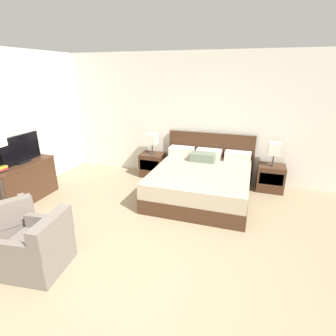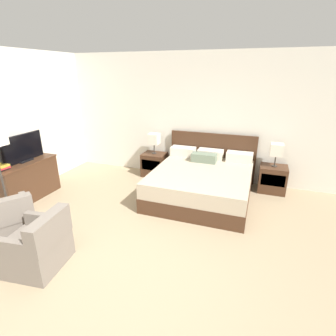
{
  "view_description": "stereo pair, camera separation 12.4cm",
  "coord_description": "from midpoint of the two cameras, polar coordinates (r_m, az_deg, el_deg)",
  "views": [
    {
      "loc": [
        1.27,
        -2.18,
        2.36
      ],
      "look_at": [
        -0.08,
        1.97,
        0.75
      ],
      "focal_mm": 28.0,
      "sensor_mm": 36.0,
      "label": 1
    },
    {
      "loc": [
        1.39,
        -2.14,
        2.36
      ],
      "look_at": [
        -0.08,
        1.97,
        0.75
      ],
      "focal_mm": 28.0,
      "sensor_mm": 36.0,
      "label": 2
    }
  ],
  "objects": [
    {
      "name": "ground_plane",
      "position": [
        3.47,
        -9.48,
        -23.06
      ],
      "size": [
        10.76,
        10.76,
        0.0
      ],
      "primitive_type": "plane",
      "color": "#998466"
    },
    {
      "name": "book_blue_cover",
      "position": [
        5.37,
        -32.03,
        0.12
      ],
      "size": [
        0.28,
        0.22,
        0.03
      ],
      "primitive_type": "cube",
      "rotation": [
        0.0,
        0.0,
        -0.13
      ],
      "color": "#B7282D",
      "rests_on": "book_red_cover"
    },
    {
      "name": "dresser",
      "position": [
        5.76,
        -28.01,
        -2.27
      ],
      "size": [
        0.53,
        1.24,
        0.75
      ],
      "color": "#422819",
      "rests_on": "ground"
    },
    {
      "name": "table_lamp_left",
      "position": [
        6.08,
        -2.49,
        6.3
      ],
      "size": [
        0.24,
        0.24,
        0.48
      ],
      "color": "#332D28",
      "rests_on": "nightstand_left"
    },
    {
      "name": "wall_left",
      "position": [
        5.83,
        -30.71,
        7.87
      ],
      "size": [
        0.06,
        5.39,
        2.78
      ],
      "primitive_type": "cube",
      "color": "silver",
      "rests_on": "ground"
    },
    {
      "name": "table_lamp_right",
      "position": [
        5.67,
        23.17,
        3.62
      ],
      "size": [
        0.24,
        0.24,
        0.48
      ],
      "color": "#332D28",
      "rests_on": "nightstand_right"
    },
    {
      "name": "tv",
      "position": [
        5.61,
        -28.59,
        3.74
      ],
      "size": [
        0.18,
        0.91,
        0.52
      ],
      "color": "black",
      "rests_on": "dresser"
    },
    {
      "name": "wall_back",
      "position": [
        6.01,
        6.78,
        10.82
      ],
      "size": [
        7.37,
        0.06,
        2.78
      ],
      "primitive_type": "cube",
      "color": "silver",
      "rests_on": "ground"
    },
    {
      "name": "nightstand_left",
      "position": [
        6.26,
        -2.41,
        0.77
      ],
      "size": [
        0.54,
        0.45,
        0.55
      ],
      "color": "#422819",
      "rests_on": "ground"
    },
    {
      "name": "armchair_by_window",
      "position": [
        4.51,
        -30.92,
        -10.34
      ],
      "size": [
        0.95,
        0.94,
        0.76
      ],
      "color": "#70665B",
      "rests_on": "ground"
    },
    {
      "name": "bed",
      "position": [
        5.25,
        8.11,
        -2.94
      ],
      "size": [
        1.91,
        2.04,
        1.09
      ],
      "color": "#422819",
      "rests_on": "ground"
    },
    {
      "name": "book_red_cover",
      "position": [
        5.38,
        -31.96,
        -0.19
      ],
      "size": [
        0.22,
        0.2,
        0.03
      ],
      "primitive_type": "cube",
      "rotation": [
        0.0,
        0.0,
        -0.17
      ],
      "color": "#383333",
      "rests_on": "dresser"
    },
    {
      "name": "armchair_companion",
      "position": [
        3.8,
        -25.74,
        -15.23
      ],
      "size": [
        0.77,
        0.76,
        0.76
      ],
      "color": "#70665B",
      "rests_on": "ground"
    },
    {
      "name": "book_small_top",
      "position": [
        5.36,
        -32.11,
        0.45
      ],
      "size": [
        0.25,
        0.18,
        0.03
      ],
      "primitive_type": "cube",
      "rotation": [
        0.0,
        0.0,
        0.01
      ],
      "color": "gold",
      "rests_on": "book_blue_cover"
    },
    {
      "name": "nightstand_right",
      "position": [
        5.86,
        22.34,
        -2.21
      ],
      "size": [
        0.54,
        0.45,
        0.55
      ],
      "color": "#422819",
      "rests_on": "ground"
    }
  ]
}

